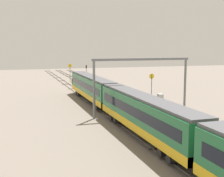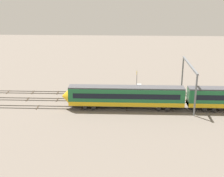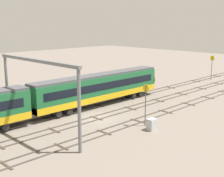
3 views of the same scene
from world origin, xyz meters
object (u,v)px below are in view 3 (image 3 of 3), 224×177
at_px(speed_sign_near_foreground, 212,64).
at_px(relay_cabinet, 152,124).
at_px(overhead_gantry, 37,80).
at_px(speed_sign_mid_trackside, 146,99).

distance_m(speed_sign_near_foreground, relay_cabinet, 37.46).
distance_m(overhead_gantry, relay_cabinet, 14.51).
distance_m(overhead_gantry, speed_sign_mid_trackside, 13.31).
bearing_deg(speed_sign_mid_trackside, relay_cabinet, -113.53).
bearing_deg(relay_cabinet, overhead_gantry, 141.08).
bearing_deg(speed_sign_mid_trackside, speed_sign_near_foreground, 15.35).
bearing_deg(overhead_gantry, speed_sign_mid_trackside, -31.62).
height_order(speed_sign_mid_trackside, relay_cabinet, speed_sign_mid_trackside).
height_order(speed_sign_near_foreground, speed_sign_mid_trackside, speed_sign_near_foreground).
height_order(speed_sign_near_foreground, relay_cabinet, speed_sign_near_foreground).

